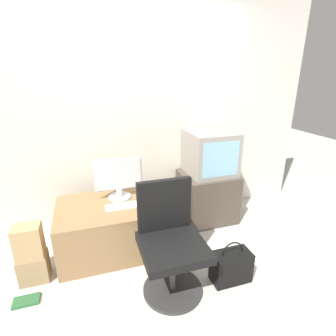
{
  "coord_description": "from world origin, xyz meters",
  "views": [
    {
      "loc": [
        -0.58,
        -1.67,
        1.75
      ],
      "look_at": [
        0.25,
        0.92,
        0.76
      ],
      "focal_mm": 28.0,
      "sensor_mm": 36.0,
      "label": 1
    }
  ],
  "objects_px": {
    "handbag": "(231,266)",
    "mouse": "(144,204)",
    "keyboard": "(123,206)",
    "office_chair": "(170,244)",
    "main_monitor": "(119,179)",
    "cardboard_box_lower": "(34,267)",
    "book": "(26,301)",
    "crt_tv": "(210,153)"
  },
  "relations": [
    {
      "from": "handbag",
      "to": "mouse",
      "type": "bearing_deg",
      "value": 132.14
    },
    {
      "from": "keyboard",
      "to": "handbag",
      "type": "distance_m",
      "value": 1.15
    },
    {
      "from": "office_chair",
      "to": "handbag",
      "type": "relative_size",
      "value": 2.35
    },
    {
      "from": "main_monitor",
      "to": "cardboard_box_lower",
      "type": "height_order",
      "value": "main_monitor"
    },
    {
      "from": "cardboard_box_lower",
      "to": "book",
      "type": "relative_size",
      "value": 1.26
    },
    {
      "from": "office_chair",
      "to": "mouse",
      "type": "bearing_deg",
      "value": 98.21
    },
    {
      "from": "mouse",
      "to": "handbag",
      "type": "height_order",
      "value": "mouse"
    },
    {
      "from": "mouse",
      "to": "keyboard",
      "type": "bearing_deg",
      "value": 172.33
    },
    {
      "from": "keyboard",
      "to": "book",
      "type": "distance_m",
      "value": 1.09
    },
    {
      "from": "handbag",
      "to": "book",
      "type": "distance_m",
      "value": 1.73
    },
    {
      "from": "office_chair",
      "to": "cardboard_box_lower",
      "type": "distance_m",
      "value": 1.25
    },
    {
      "from": "keyboard",
      "to": "cardboard_box_lower",
      "type": "distance_m",
      "value": 0.93
    },
    {
      "from": "crt_tv",
      "to": "keyboard",
      "type": "bearing_deg",
      "value": -161.73
    },
    {
      "from": "main_monitor",
      "to": "book",
      "type": "distance_m",
      "value": 1.3
    },
    {
      "from": "crt_tv",
      "to": "office_chair",
      "type": "relative_size",
      "value": 0.58
    },
    {
      "from": "mouse",
      "to": "handbag",
      "type": "xyz_separation_m",
      "value": [
        0.61,
        -0.68,
        -0.38
      ]
    },
    {
      "from": "handbag",
      "to": "book",
      "type": "bearing_deg",
      "value": 170.58
    },
    {
      "from": "crt_tv",
      "to": "book",
      "type": "xyz_separation_m",
      "value": [
        -1.99,
        -0.79,
        -0.84
      ]
    },
    {
      "from": "main_monitor",
      "to": "handbag",
      "type": "distance_m",
      "value": 1.36
    },
    {
      "from": "crt_tv",
      "to": "book",
      "type": "bearing_deg",
      "value": -158.22
    },
    {
      "from": "mouse",
      "to": "crt_tv",
      "type": "height_order",
      "value": "crt_tv"
    },
    {
      "from": "keyboard",
      "to": "book",
      "type": "height_order",
      "value": "keyboard"
    },
    {
      "from": "main_monitor",
      "to": "office_chair",
      "type": "distance_m",
      "value": 0.92
    },
    {
      "from": "main_monitor",
      "to": "handbag",
      "type": "relative_size",
      "value": 1.24
    },
    {
      "from": "crt_tv",
      "to": "office_chair",
      "type": "distance_m",
      "value": 1.34
    },
    {
      "from": "office_chair",
      "to": "handbag",
      "type": "xyz_separation_m",
      "value": [
        0.53,
        -0.1,
        -0.28
      ]
    },
    {
      "from": "keyboard",
      "to": "handbag",
      "type": "relative_size",
      "value": 0.83
    },
    {
      "from": "main_monitor",
      "to": "office_chair",
      "type": "height_order",
      "value": "main_monitor"
    },
    {
      "from": "mouse",
      "to": "handbag",
      "type": "distance_m",
      "value": 0.99
    },
    {
      "from": "cardboard_box_lower",
      "to": "mouse",
      "type": "bearing_deg",
      "value": 7.62
    },
    {
      "from": "main_monitor",
      "to": "handbag",
      "type": "xyz_separation_m",
      "value": [
        0.83,
        -0.92,
        -0.58
      ]
    },
    {
      "from": "crt_tv",
      "to": "handbag",
      "type": "distance_m",
      "value": 1.32
    },
    {
      "from": "main_monitor",
      "to": "crt_tv",
      "type": "relative_size",
      "value": 0.92
    },
    {
      "from": "crt_tv",
      "to": "book",
      "type": "distance_m",
      "value": 2.3
    },
    {
      "from": "cardboard_box_lower",
      "to": "handbag",
      "type": "xyz_separation_m",
      "value": [
        1.66,
        -0.54,
        0.02
      ]
    },
    {
      "from": "book",
      "to": "keyboard",
      "type": "bearing_deg",
      "value": 26.02
    },
    {
      "from": "mouse",
      "to": "handbag",
      "type": "relative_size",
      "value": 0.17
    },
    {
      "from": "keyboard",
      "to": "office_chair",
      "type": "distance_m",
      "value": 0.68
    },
    {
      "from": "office_chair",
      "to": "book",
      "type": "xyz_separation_m",
      "value": [
        -1.17,
        0.18,
        -0.41
      ]
    },
    {
      "from": "keyboard",
      "to": "book",
      "type": "xyz_separation_m",
      "value": [
        -0.87,
        -0.43,
        -0.5
      ]
    },
    {
      "from": "main_monitor",
      "to": "mouse",
      "type": "bearing_deg",
      "value": -48.64
    },
    {
      "from": "main_monitor",
      "to": "mouse",
      "type": "xyz_separation_m",
      "value": [
        0.21,
        -0.24,
        -0.2
      ]
    }
  ]
}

